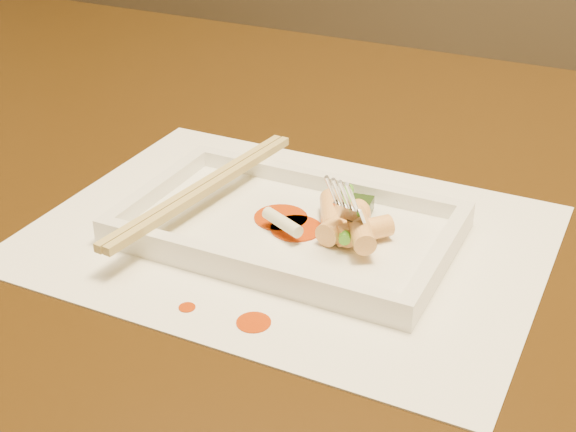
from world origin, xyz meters
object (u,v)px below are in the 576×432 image
at_px(placemat, 288,236).
at_px(plate_base, 288,231).
at_px(table, 232,269).
at_px(fork, 384,150).
at_px(chopstick_a, 199,187).

relative_size(placemat, plate_base, 1.54).
xyz_separation_m(table, fork, (0.17, -0.06, 0.18)).
distance_m(table, fork, 0.26).
height_order(chopstick_a, fork, fork).
height_order(plate_base, chopstick_a, chopstick_a).
xyz_separation_m(chopstick_a, fork, (0.15, 0.02, 0.06)).
height_order(placemat, plate_base, plate_base).
xyz_separation_m(placemat, chopstick_a, (-0.08, -0.00, 0.03)).
height_order(plate_base, fork, fork).
distance_m(plate_base, chopstick_a, 0.08).
height_order(table, fork, fork).
bearing_deg(placemat, chopstick_a, -180.00).
distance_m(table, plate_base, 0.16).
bearing_deg(placemat, plate_base, -90.00).
distance_m(table, chopstick_a, 0.15).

